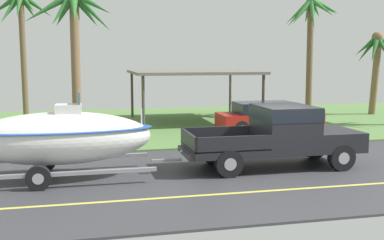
{
  "coord_description": "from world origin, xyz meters",
  "views": [
    {
      "loc": [
        -5.61,
        -12.55,
        3.36
      ],
      "look_at": [
        -2.48,
        1.15,
        1.49
      ],
      "focal_mm": 43.25,
      "sensor_mm": 36.0,
      "label": 1
    }
  ],
  "objects_px": {
    "palm_tree_far_left": "(75,22)",
    "palm_tree_near_right": "(20,17)",
    "palm_tree_far_right": "(311,22)",
    "pickup_truck_towing": "(283,133)",
    "boat_on_trailer": "(59,138)",
    "parked_sedan_near": "(268,117)",
    "carport_awning": "(192,73)",
    "palm_tree_mid": "(377,54)"
  },
  "relations": [
    {
      "from": "palm_tree_far_left",
      "to": "palm_tree_near_right",
      "type": "bearing_deg",
      "value": 110.8
    },
    {
      "from": "palm_tree_far_left",
      "to": "palm_tree_far_right",
      "type": "xyz_separation_m",
      "value": [
        12.6,
        5.75,
        0.65
      ]
    },
    {
      "from": "pickup_truck_towing",
      "to": "boat_on_trailer",
      "type": "distance_m",
      "value": 6.69
    },
    {
      "from": "boat_on_trailer",
      "to": "palm_tree_near_right",
      "type": "xyz_separation_m",
      "value": [
        -2.48,
        12.66,
        4.34
      ]
    },
    {
      "from": "parked_sedan_near",
      "to": "carport_awning",
      "type": "xyz_separation_m",
      "value": [
        -2.7,
        3.79,
        1.93
      ]
    },
    {
      "from": "pickup_truck_towing",
      "to": "palm_tree_far_right",
      "type": "height_order",
      "value": "palm_tree_far_right"
    },
    {
      "from": "parked_sedan_near",
      "to": "palm_tree_near_right",
      "type": "distance_m",
      "value": 13.76
    },
    {
      "from": "parked_sedan_near",
      "to": "palm_tree_mid",
      "type": "xyz_separation_m",
      "value": [
        8.58,
        4.47,
        2.97
      ]
    },
    {
      "from": "pickup_truck_towing",
      "to": "parked_sedan_near",
      "type": "distance_m",
      "value": 6.98
    },
    {
      "from": "palm_tree_far_right",
      "to": "parked_sedan_near",
      "type": "bearing_deg",
      "value": -135.02
    },
    {
      "from": "parked_sedan_near",
      "to": "palm_tree_far_right",
      "type": "xyz_separation_m",
      "value": [
        4.14,
        4.13,
        4.7
      ]
    },
    {
      "from": "boat_on_trailer",
      "to": "palm_tree_near_right",
      "type": "relative_size",
      "value": 0.91
    },
    {
      "from": "pickup_truck_towing",
      "to": "palm_tree_near_right",
      "type": "relative_size",
      "value": 0.82
    },
    {
      "from": "palm_tree_near_right",
      "to": "palm_tree_mid",
      "type": "height_order",
      "value": "palm_tree_near_right"
    },
    {
      "from": "palm_tree_near_right",
      "to": "palm_tree_far_right",
      "type": "height_order",
      "value": "palm_tree_near_right"
    },
    {
      "from": "palm_tree_far_left",
      "to": "palm_tree_far_right",
      "type": "distance_m",
      "value": 13.86
    },
    {
      "from": "carport_awning",
      "to": "boat_on_trailer",
      "type": "bearing_deg",
      "value": -120.77
    },
    {
      "from": "palm_tree_mid",
      "to": "palm_tree_far_left",
      "type": "xyz_separation_m",
      "value": [
        -17.05,
        -6.08,
        1.07
      ]
    },
    {
      "from": "carport_awning",
      "to": "palm_tree_far_left",
      "type": "distance_m",
      "value": 8.18
    },
    {
      "from": "pickup_truck_towing",
      "to": "carport_awning",
      "type": "height_order",
      "value": "carport_awning"
    },
    {
      "from": "parked_sedan_near",
      "to": "boat_on_trailer",
      "type": "bearing_deg",
      "value": -143.36
    },
    {
      "from": "carport_awning",
      "to": "palm_tree_near_right",
      "type": "relative_size",
      "value": 0.91
    },
    {
      "from": "palm_tree_far_right",
      "to": "palm_tree_near_right",
      "type": "bearing_deg",
      "value": 172.95
    },
    {
      "from": "palm_tree_mid",
      "to": "palm_tree_far_right",
      "type": "xyz_separation_m",
      "value": [
        -4.45,
        -0.33,
        1.73
      ]
    },
    {
      "from": "pickup_truck_towing",
      "to": "palm_tree_far_right",
      "type": "relative_size",
      "value": 0.82
    },
    {
      "from": "parked_sedan_near",
      "to": "carport_awning",
      "type": "height_order",
      "value": "carport_awning"
    },
    {
      "from": "carport_awning",
      "to": "palm_tree_far_left",
      "type": "xyz_separation_m",
      "value": [
        -5.76,
        -5.4,
        2.11
      ]
    },
    {
      "from": "boat_on_trailer",
      "to": "palm_tree_far_right",
      "type": "bearing_deg",
      "value": 39.52
    },
    {
      "from": "boat_on_trailer",
      "to": "parked_sedan_near",
      "type": "bearing_deg",
      "value": 36.64
    },
    {
      "from": "pickup_truck_towing",
      "to": "palm_tree_mid",
      "type": "xyz_separation_m",
      "value": [
        10.78,
        11.08,
        2.59
      ]
    },
    {
      "from": "pickup_truck_towing",
      "to": "parked_sedan_near",
      "type": "relative_size",
      "value": 1.19
    },
    {
      "from": "parked_sedan_near",
      "to": "carport_awning",
      "type": "relative_size",
      "value": 0.75
    },
    {
      "from": "boat_on_trailer",
      "to": "palm_tree_far_left",
      "type": "xyz_separation_m",
      "value": [
        0.43,
        5.0,
        3.54
      ]
    },
    {
      "from": "boat_on_trailer",
      "to": "palm_tree_far_left",
      "type": "bearing_deg",
      "value": 85.11
    },
    {
      "from": "palm_tree_mid",
      "to": "boat_on_trailer",
      "type": "bearing_deg",
      "value": -147.63
    },
    {
      "from": "boat_on_trailer",
      "to": "parked_sedan_near",
      "type": "relative_size",
      "value": 1.33
    },
    {
      "from": "boat_on_trailer",
      "to": "carport_awning",
      "type": "height_order",
      "value": "carport_awning"
    },
    {
      "from": "carport_awning",
      "to": "palm_tree_near_right",
      "type": "bearing_deg",
      "value": 165.37
    },
    {
      "from": "pickup_truck_towing",
      "to": "palm_tree_mid",
      "type": "bearing_deg",
      "value": 45.77
    },
    {
      "from": "palm_tree_near_right",
      "to": "palm_tree_far_left",
      "type": "xyz_separation_m",
      "value": [
        2.91,
        -7.67,
        -0.79
      ]
    },
    {
      "from": "parked_sedan_near",
      "to": "palm_tree_far_left",
      "type": "xyz_separation_m",
      "value": [
        -8.46,
        -1.61,
        4.05
      ]
    },
    {
      "from": "carport_awning",
      "to": "palm_tree_far_right",
      "type": "distance_m",
      "value": 7.38
    }
  ]
}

